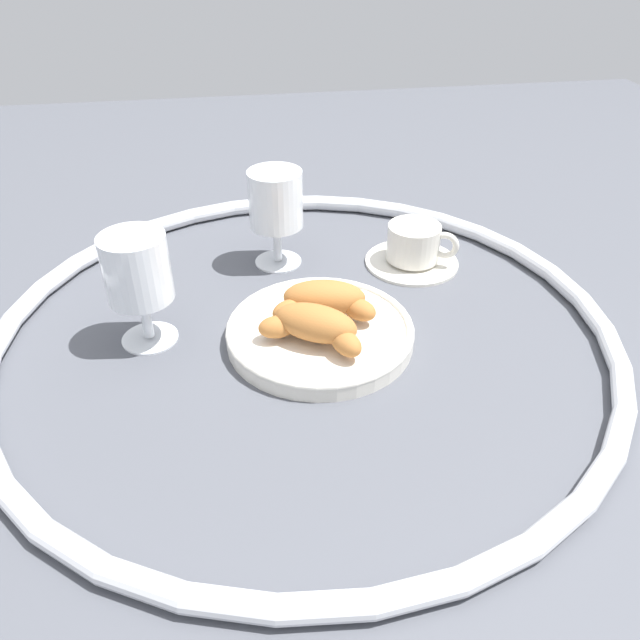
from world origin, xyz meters
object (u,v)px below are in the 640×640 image
at_px(pastry_plate, 320,332).
at_px(juice_glass_right, 276,203).
at_px(coffee_cup_near, 414,248).
at_px(croissant_large, 324,300).
at_px(juice_glass_left, 137,273).
at_px(croissant_small, 314,326).

height_order(pastry_plate, juice_glass_right, juice_glass_right).
height_order(coffee_cup_near, juice_glass_right, juice_glass_right).
bearing_deg(croissant_large, coffee_cup_near, -137.57).
relative_size(coffee_cup_near, juice_glass_left, 0.97).
height_order(coffee_cup_near, juice_glass_left, juice_glass_left).
bearing_deg(juice_glass_left, juice_glass_right, -136.72).
bearing_deg(juice_glass_left, pastry_plate, 170.12).
height_order(pastry_plate, croissant_small, croissant_small).
distance_m(pastry_plate, coffee_cup_near, 0.23).
distance_m(juice_glass_left, juice_glass_right, 0.24).
height_order(croissant_large, croissant_small, same).
height_order(pastry_plate, croissant_large, croissant_large).
xyz_separation_m(pastry_plate, croissant_large, (-0.01, -0.02, 0.03)).
distance_m(coffee_cup_near, juice_glass_left, 0.40).
relative_size(croissant_small, coffee_cup_near, 0.89).
xyz_separation_m(pastry_plate, juice_glass_left, (0.20, -0.04, 0.08)).
bearing_deg(juice_glass_left, croissant_small, 161.66).
distance_m(coffee_cup_near, juice_glass_right, 0.21).
bearing_deg(croissant_small, coffee_cup_near, -132.22).
bearing_deg(juice_glass_right, coffee_cup_near, 169.64).
relative_size(pastry_plate, croissant_small, 1.87).
xyz_separation_m(coffee_cup_near, juice_glass_left, (0.37, 0.13, 0.07)).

